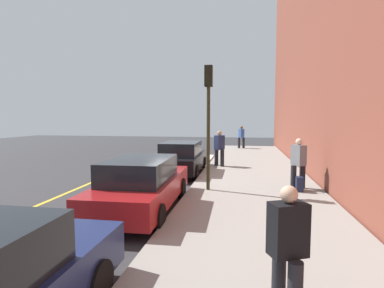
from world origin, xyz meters
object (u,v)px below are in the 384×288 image
at_px(parked_car_red, 142,184).
at_px(traffic_light_pole, 208,106).
at_px(rolling_suitcase, 299,184).
at_px(parked_car_black, 182,158).
at_px(pedestrian_blue_coat, 241,136).
at_px(pedestrian_navy_coat, 219,147).
at_px(pedestrian_grey_coat, 298,162).
at_px(pedestrian_black_coat, 288,247).

xyz_separation_m(parked_car_red, traffic_light_pole, (2.23, -1.61, 2.25)).
bearing_deg(rolling_suitcase, parked_car_black, 55.34).
relative_size(pedestrian_blue_coat, pedestrian_navy_coat, 1.00).
xyz_separation_m(parked_car_black, pedestrian_navy_coat, (1.71, -1.62, 0.36)).
xyz_separation_m(parked_car_red, parked_car_black, (5.77, 0.04, -0.00)).
bearing_deg(rolling_suitcase, pedestrian_grey_coat, -2.28).
bearing_deg(traffic_light_pole, pedestrian_grey_coat, -77.58).
height_order(parked_car_black, pedestrian_grey_coat, pedestrian_grey_coat).
distance_m(pedestrian_grey_coat, rolling_suitcase, 0.80).
xyz_separation_m(parked_car_red, pedestrian_blue_coat, (17.08, -2.61, 0.36)).
xyz_separation_m(parked_car_black, pedestrian_black_coat, (-10.02, -3.40, 0.27)).
bearing_deg(pedestrian_navy_coat, parked_car_red, 168.10).
height_order(pedestrian_blue_coat, pedestrian_grey_coat, pedestrian_blue_coat).
height_order(pedestrian_grey_coat, pedestrian_navy_coat, pedestrian_navy_coat).
relative_size(pedestrian_grey_coat, pedestrian_navy_coat, 0.97).
distance_m(parked_car_black, pedestrian_grey_coat, 5.54).
bearing_deg(traffic_light_pole, pedestrian_blue_coat, -3.84).
xyz_separation_m(pedestrian_black_coat, pedestrian_navy_coat, (11.73, 1.78, 0.08)).
bearing_deg(parked_car_black, pedestrian_black_coat, -161.27).
bearing_deg(pedestrian_blue_coat, pedestrian_navy_coat, 173.86).
relative_size(parked_car_red, pedestrian_navy_coat, 2.66).
bearing_deg(pedestrian_black_coat, pedestrian_blue_coat, 2.01).
distance_m(parked_car_red, pedestrian_blue_coat, 17.28).
xyz_separation_m(pedestrian_grey_coat, traffic_light_pole, (-0.68, 3.08, 1.92)).
height_order(pedestrian_blue_coat, rolling_suitcase, pedestrian_blue_coat).
bearing_deg(pedestrian_grey_coat, parked_car_black, 58.92).
xyz_separation_m(parked_car_red, pedestrian_black_coat, (-4.26, -3.36, 0.27)).
xyz_separation_m(pedestrian_grey_coat, pedestrian_navy_coat, (4.56, 3.12, 0.03)).
relative_size(parked_car_red, rolling_suitcase, 5.67).
bearing_deg(pedestrian_blue_coat, pedestrian_black_coat, -177.99).
bearing_deg(traffic_light_pole, parked_car_red, 144.19).
relative_size(parked_car_black, pedestrian_black_coat, 2.72).
xyz_separation_m(parked_car_black, pedestrian_grey_coat, (-2.85, -4.74, 0.33)).
bearing_deg(pedestrian_blue_coat, parked_car_red, 171.32).
relative_size(parked_car_red, traffic_light_pole, 1.14).
height_order(parked_car_red, pedestrian_black_coat, pedestrian_black_coat).
bearing_deg(pedestrian_grey_coat, pedestrian_black_coat, 169.44).
relative_size(pedestrian_black_coat, pedestrian_navy_coat, 0.91).
bearing_deg(pedestrian_black_coat, rolling_suitcase, -11.05).
relative_size(pedestrian_grey_coat, traffic_light_pole, 0.42).
xyz_separation_m(parked_car_black, traffic_light_pole, (-3.53, -1.65, 2.25)).
bearing_deg(pedestrian_black_coat, traffic_light_pole, 15.05).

